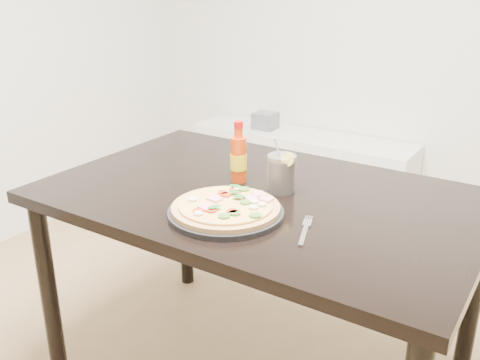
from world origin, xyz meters
The scene contains 8 objects.
dining_table centered at (-0.21, 0.59, 0.67)m, with size 1.40×0.90×0.75m.
plate centered at (-0.20, 0.38, 0.76)m, with size 0.34×0.34×0.02m, color black.
pizza centered at (-0.20, 0.38, 0.78)m, with size 0.32×0.32×0.03m.
hot_sauce_bottle centered at (-0.33, 0.63, 0.83)m, with size 0.07×0.07×0.21m.
cola_cup centered at (-0.16, 0.64, 0.81)m, with size 0.10×0.09×0.18m.
fork centered at (0.04, 0.42, 0.75)m, with size 0.08×0.18×0.00m.
media_console centered at (-0.80, 2.07, 0.25)m, with size 1.40×0.34×0.50m, color white.
cd_stack centered at (-1.05, 2.05, 0.55)m, with size 0.14×0.12×0.10m.
Camera 1 is at (0.61, -0.80, 1.41)m, focal length 40.00 mm.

